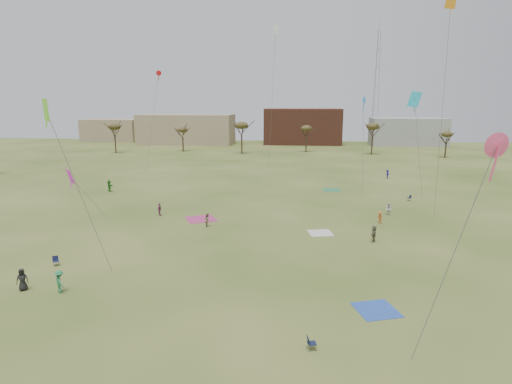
# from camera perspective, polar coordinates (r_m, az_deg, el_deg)

# --- Properties ---
(ground) EXTENTS (260.00, 260.00, 0.00)m
(ground) POSITION_cam_1_polar(r_m,az_deg,el_deg) (33.28, -2.22, -13.70)
(ground) COLOR #354D18
(ground) RESTS_ON ground
(flyer_near_center) EXTENTS (1.30, 1.27, 1.79)m
(flyer_near_center) POSITION_cam_1_polar(r_m,az_deg,el_deg) (36.60, -24.90, -10.88)
(flyer_near_center) COLOR #287949
(flyer_near_center) RESTS_ON ground
(spectator_fore_b) EXTENTS (0.62, 0.79, 1.61)m
(spectator_fore_b) POSITION_cam_1_polar(r_m,az_deg,el_deg) (50.35, -6.52, -3.73)
(spectator_fore_b) COLOR #8B7658
(spectator_fore_b) RESTS_ON ground
(spectator_fore_c) EXTENTS (0.89, 1.69, 1.74)m
(spectator_fore_c) POSITION_cam_1_polar(r_m,az_deg,el_deg) (46.40, 15.56, -5.42)
(spectator_fore_c) COLOR brown
(spectator_fore_c) RESTS_ON ground
(flyer_mid_a) EXTENTS (1.03, 0.86, 1.79)m
(flyer_mid_a) POSITION_cam_1_polar(r_m,az_deg,el_deg) (38.27, -28.93, -10.27)
(flyer_mid_a) COLOR black
(flyer_mid_a) RESTS_ON ground
(flyer_mid_b) EXTENTS (0.92, 1.09, 1.46)m
(flyer_mid_b) POSITION_cam_1_polar(r_m,az_deg,el_deg) (53.45, 16.32, -3.30)
(flyer_mid_b) COLOR #C35E24
(flyer_mid_b) RESTS_ON ground
(spectator_mid_d) EXTENTS (0.45, 0.98, 1.64)m
(spectator_mid_d) POSITION_cam_1_polar(r_m,az_deg,el_deg) (56.12, -12.85, -2.29)
(spectator_mid_d) COLOR #983F74
(spectator_mid_d) RESTS_ON ground
(spectator_mid_e) EXTENTS (0.99, 0.96, 1.61)m
(spectator_mid_e) POSITION_cam_1_polar(r_m,az_deg,el_deg) (57.48, 17.44, -2.22)
(spectator_mid_e) COLOR silver
(spectator_mid_e) RESTS_ON ground
(flyer_far_a) EXTENTS (1.70, 1.57, 1.90)m
(flyer_far_a) POSITION_cam_1_polar(r_m,az_deg,el_deg) (73.34, -19.12, 0.80)
(flyer_far_a) COLOR #2F812B
(flyer_far_a) RESTS_ON ground
(flyer_far_c) EXTENTS (0.90, 1.23, 1.72)m
(flyer_far_c) POSITION_cam_1_polar(r_m,az_deg,el_deg) (84.73, 17.24, 2.31)
(flyer_far_c) COLOR navy
(flyer_far_c) RESTS_ON ground
(blanket_blue) EXTENTS (3.53, 3.53, 0.03)m
(blanket_blue) POSITION_cam_1_polar(r_m,az_deg,el_deg) (32.31, 15.87, -15.02)
(blanket_blue) COLOR #2A53B6
(blanket_blue) RESTS_ON ground
(blanket_cream) EXTENTS (3.03, 3.03, 0.03)m
(blanket_cream) POSITION_cam_1_polar(r_m,az_deg,el_deg) (48.28, 8.64, -5.49)
(blanket_cream) COLOR silver
(blanket_cream) RESTS_ON ground
(blanket_plum) EXTENTS (4.65, 4.65, 0.03)m
(blanket_plum) POSITION_cam_1_polar(r_m,az_deg,el_deg) (53.74, -7.42, -3.63)
(blanket_plum) COLOR #AE356C
(blanket_plum) RESTS_ON ground
(blanket_olive) EXTENTS (3.11, 3.11, 0.03)m
(blanket_olive) POSITION_cam_1_polar(r_m,az_deg,el_deg) (71.74, 10.16, 0.28)
(blanket_olive) COLOR #2E804D
(blanket_olive) RESTS_ON ground
(camp_chair_left) EXTENTS (0.73, 0.74, 0.87)m
(camp_chair_left) POSITION_cam_1_polar(r_m,az_deg,el_deg) (42.59, -25.31, -8.62)
(camp_chair_left) COLOR #161A3C
(camp_chair_left) RESTS_ON ground
(camp_chair_center) EXTENTS (0.65, 0.61, 0.87)m
(camp_chair_center) POSITION_cam_1_polar(r_m,az_deg,el_deg) (26.99, 7.48, -19.81)
(camp_chair_center) COLOR #121A34
(camp_chair_center) RESTS_ON ground
(camp_chair_right) EXTENTS (0.68, 0.65, 0.87)m
(camp_chair_right) POSITION_cam_1_polar(r_m,az_deg,el_deg) (66.91, 19.88, -0.90)
(camp_chair_right) COLOR #141939
(camp_chair_right) RESTS_ON ground
(kites_aloft) EXTENTS (60.62, 68.45, 27.85)m
(kites_aloft) POSITION_cam_1_polar(r_m,az_deg,el_deg) (66.56, 3.97, 17.33)
(kites_aloft) COLOR #6DCD24
(kites_aloft) RESTS_ON ground
(tree_line) EXTENTS (117.44, 49.32, 8.91)m
(tree_line) POSITION_cam_1_polar(r_m,az_deg,el_deg) (109.25, 2.22, 8.23)
(tree_line) COLOR #3A2B1E
(tree_line) RESTS_ON ground
(building_tan) EXTENTS (32.00, 14.00, 10.00)m
(building_tan) POSITION_cam_1_polar(r_m,az_deg,el_deg) (150.21, -9.31, 8.34)
(building_tan) COLOR #937F60
(building_tan) RESTS_ON ground
(building_brick) EXTENTS (26.00, 16.00, 12.00)m
(building_brick) POSITION_cam_1_polar(r_m,az_deg,el_deg) (149.88, 6.30, 8.80)
(building_brick) COLOR brown
(building_brick) RESTS_ON ground
(building_grey) EXTENTS (24.00, 12.00, 9.00)m
(building_grey) POSITION_cam_1_polar(r_m,az_deg,el_deg) (152.21, 19.70, 7.66)
(building_grey) COLOR gray
(building_grey) RESTS_ON ground
(building_tan_west) EXTENTS (20.00, 12.00, 8.00)m
(building_tan_west) POSITION_cam_1_polar(r_m,az_deg,el_deg) (167.09, -18.73, 7.89)
(building_tan_west) COLOR #937F60
(building_tan_west) RESTS_ON ground
(radio_tower) EXTENTS (1.51, 1.72, 41.00)m
(radio_tower) POSITION_cam_1_polar(r_m,az_deg,el_deg) (156.82, 15.84, 13.40)
(radio_tower) COLOR #9EA3A8
(radio_tower) RESTS_ON ground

